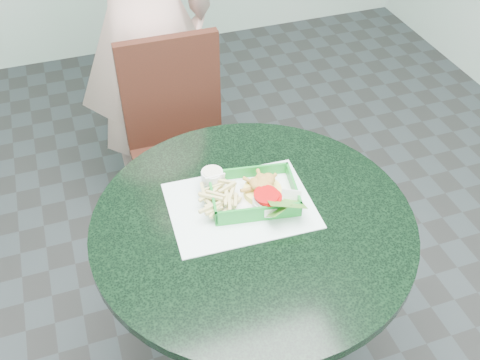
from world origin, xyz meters
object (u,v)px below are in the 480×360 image
object	(u,v)px
dining_chair	(180,140)
sauce_ramekin	(210,185)
food_basket	(253,201)
crab_sandwich	(262,189)
cafe_table	(252,263)

from	to	relation	value
dining_chair	sauce_ramekin	distance (m)	0.64
food_basket	crab_sandwich	bearing A→B (deg)	11.57
cafe_table	dining_chair	distance (m)	0.72
dining_chair	sauce_ramekin	xyz separation A→B (m)	(-0.04, -0.58, 0.27)
sauce_ramekin	dining_chair	bearing A→B (deg)	86.04
crab_sandwich	sauce_ramekin	distance (m)	0.15
cafe_table	sauce_ramekin	size ratio (longest dim) A/B	14.36
food_basket	sauce_ramekin	world-z (taller)	sauce_ramekin
food_basket	crab_sandwich	size ratio (longest dim) A/B	2.21
dining_chair	food_basket	xyz separation A→B (m)	(0.07, -0.65, 0.23)
dining_chair	crab_sandwich	distance (m)	0.70
dining_chair	crab_sandwich	xyz separation A→B (m)	(0.10, -0.64, 0.27)
food_basket	sauce_ramekin	bearing A→B (deg)	147.66
cafe_table	dining_chair	size ratio (longest dim) A/B	0.98
food_basket	crab_sandwich	distance (m)	0.04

